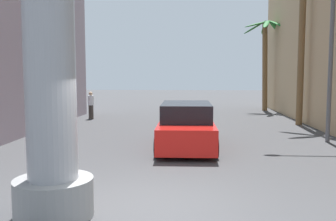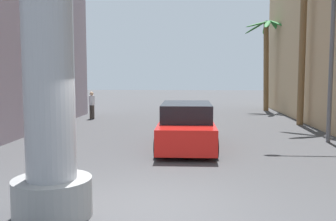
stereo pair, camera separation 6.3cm
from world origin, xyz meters
TOP-DOWN VIEW (x-y plane):
  - ground_plane at (0.00, 10.00)m, footprint 90.04×90.04m
  - street_lamp at (5.45, 7.37)m, footprint 2.88×0.28m
  - car_lead at (0.57, 6.18)m, footprint 2.04×5.18m
  - palm_tree_mid_right at (6.25, 12.31)m, footprint 3.34×3.42m
  - palm_tree_far_right at (5.98, 19.83)m, footprint 3.49×3.42m
  - pedestrian_far_left at (-5.04, 14.16)m, footprint 0.47×0.47m

SIDE VIEW (x-z plane):
  - ground_plane at x=0.00m, z-range 0.00..0.00m
  - car_lead at x=0.57m, z-range -0.04..1.52m
  - pedestrian_far_left at x=-5.04m, z-range 0.13..1.71m
  - street_lamp at x=5.45m, z-range 0.77..7.28m
  - palm_tree_far_right at x=5.98m, z-range 1.06..7.46m
  - palm_tree_mid_right at x=6.25m, z-range 1.12..10.08m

